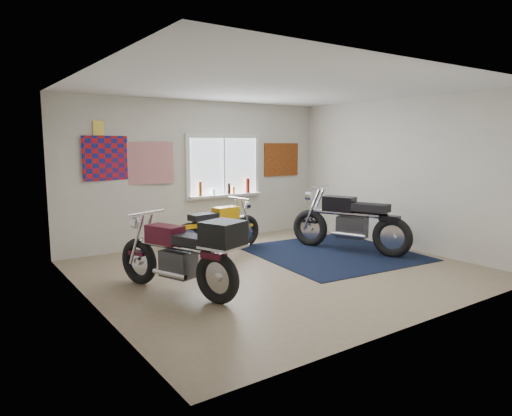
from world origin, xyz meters
TOP-DOWN VIEW (x-y plane):
  - ground at (0.00, 0.00)m, footprint 5.50×5.50m
  - room_shell at (0.00, 0.00)m, footprint 5.50×5.50m
  - navy_rug at (1.39, 0.29)m, footprint 2.72×2.81m
  - window_assembly at (0.50, 2.47)m, footprint 1.66×0.17m
  - oil_bottles at (0.59, 2.40)m, footprint 1.17×0.09m
  - flag_display at (-1.90, 2.48)m, footprint 1.60×0.10m
  - triumph_poster at (1.95, 2.48)m, footprint 0.90×0.03m
  - yellow_triumph at (-0.20, 1.50)m, footprint 1.86×0.56m
  - black_chrome_bike at (1.74, 0.24)m, footprint 1.01×2.12m
  - maroon_tourer at (-1.69, -0.25)m, footprint 1.03×1.96m

SIDE VIEW (x-z plane):
  - ground at x=0.00m, z-range 0.00..0.00m
  - navy_rug at x=1.39m, z-range 0.00..0.01m
  - yellow_triumph at x=-0.20m, z-range -0.06..0.88m
  - black_chrome_bike at x=1.74m, z-range -0.07..1.07m
  - maroon_tourer at x=-1.69m, z-range 0.02..1.04m
  - oil_bottles at x=0.59m, z-range 0.88..1.18m
  - window_assembly at x=0.50m, z-range 0.74..2.00m
  - triumph_poster at x=1.95m, z-range 1.20..1.90m
  - room_shell at x=0.00m, z-range -1.11..4.39m
  - flag_display at x=-1.90m, z-range 1.56..2.73m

